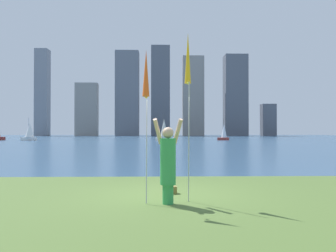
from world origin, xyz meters
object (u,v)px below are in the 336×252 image
person (168,162)px  sailboat_0 (164,130)px  kite_flag_right (188,62)px  sailboat_1 (29,132)px  sailboat_5 (224,133)px  kite_flag_left (146,77)px  bag (171,190)px

person → sailboat_0: size_ratio=0.43×
kite_flag_right → sailboat_1: kite_flag_right is taller
sailboat_0 → sailboat_1: 22.53m
kite_flag_right → person: bearing=-139.9°
kite_flag_right → sailboat_5: 53.07m
sailboat_0 → sailboat_1: sailboat_0 is taller
sailboat_0 → sailboat_5: bearing=23.9°
person → kite_flag_left: 2.02m
sailboat_5 → kite_flag_left: bearing=-102.2°
kite_flag_right → sailboat_0: 47.45m
person → sailboat_0: (0.61, 47.84, 0.79)m
kite_flag_right → sailboat_0: size_ratio=0.89×
person → sailboat_1: 55.77m
kite_flag_left → sailboat_1: size_ratio=0.93×
bag → sailboat_1: 54.59m
sailboat_5 → kite_flag_right: bearing=-101.3°
sailboat_0 → sailboat_1: (-22.24, 3.56, -0.36)m
kite_flag_right → sailboat_1: size_ratio=1.08×
kite_flag_left → bag: bearing=68.7°
person → kite_flag_right: size_ratio=0.48×
kite_flag_right → sailboat_0: bearing=89.9°
person → bag: bearing=98.0°
person → sailboat_0: bearing=102.2°
sailboat_0 → sailboat_1: bearing=170.9°
kite_flag_left → sailboat_0: size_ratio=0.77×
person → kite_flag_right: bearing=53.0°
bag → person: bearing=-95.0°
kite_flag_right → sailboat_0: (0.11, 47.42, -1.62)m
kite_flag_left → sailboat_1: 55.82m
person → sailboat_1: sailboat_1 is taller
kite_flag_right → bag: bearing=112.7°
kite_flag_right → sailboat_1: bearing=113.5°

